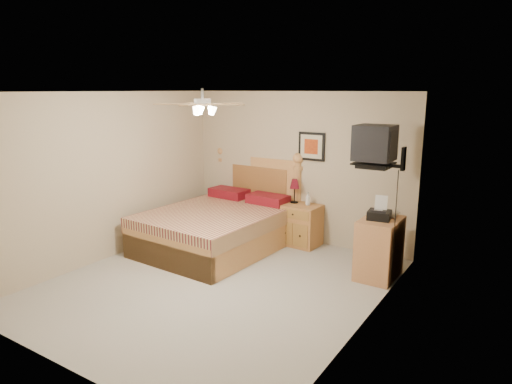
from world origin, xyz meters
TOP-DOWN VIEW (x-y plane):
  - floor at (0.00, 0.00)m, footprint 4.50×4.50m
  - ceiling at (0.00, 0.00)m, footprint 4.00×4.50m
  - wall_back at (0.00, 2.25)m, footprint 4.00×0.04m
  - wall_front at (0.00, -2.25)m, footprint 4.00×0.04m
  - wall_left at (-2.00, 0.00)m, footprint 0.04×4.50m
  - wall_right at (2.00, 0.00)m, footprint 0.04×4.50m
  - bed at (-0.85, 1.12)m, footprint 1.88×2.41m
  - nightstand at (0.21, 2.00)m, footprint 0.65×0.50m
  - table_lamp at (0.05, 2.08)m, footprint 0.27×0.27m
  - lotion_bottle at (0.31, 2.06)m, footprint 0.10×0.10m
  - framed_picture at (0.27, 2.23)m, footprint 0.46×0.04m
  - dresser at (1.73, 1.39)m, footprint 0.49×0.71m
  - fax_machine at (1.71, 1.36)m, footprint 0.33×0.35m
  - magazine_lower at (1.66, 1.60)m, footprint 0.24×0.31m
  - magazine_upper at (1.68, 1.62)m, footprint 0.26×0.31m
  - wall_tv at (1.75, 1.34)m, footprint 0.56×0.46m
  - ceiling_fan at (0.00, -0.20)m, footprint 1.14×1.14m

SIDE VIEW (x-z plane):
  - floor at x=0.00m, z-range 0.00..0.00m
  - nightstand at x=0.21m, z-range 0.00..0.68m
  - dresser at x=1.73m, z-range 0.00..0.83m
  - bed at x=-0.85m, z-range 0.00..1.51m
  - lotion_bottle at x=0.31m, z-range 0.68..0.90m
  - magazine_lower at x=1.66m, z-range 0.83..0.85m
  - magazine_upper at x=1.68m, z-range 0.85..0.87m
  - table_lamp at x=0.05m, z-range 0.68..1.08m
  - fax_machine at x=1.71m, z-range 0.83..1.14m
  - wall_back at x=0.00m, z-range 0.00..2.50m
  - wall_front at x=0.00m, z-range 0.00..2.50m
  - wall_left at x=-2.00m, z-range 0.00..2.50m
  - wall_right at x=2.00m, z-range 0.00..2.50m
  - framed_picture at x=0.27m, z-range 1.39..1.85m
  - wall_tv at x=1.75m, z-range 1.52..2.10m
  - ceiling_fan at x=0.00m, z-range 2.22..2.50m
  - ceiling at x=0.00m, z-range 2.48..2.52m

